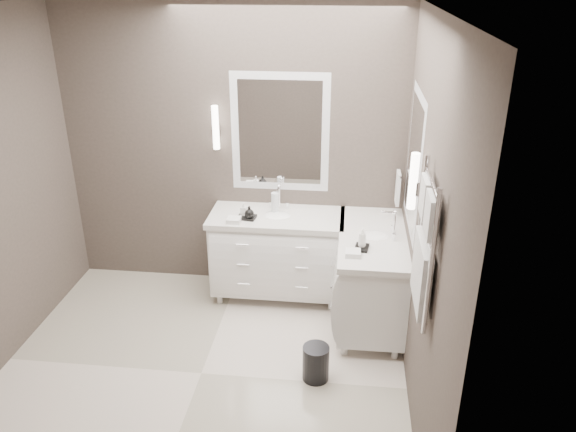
# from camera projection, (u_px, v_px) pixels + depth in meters

# --- Properties ---
(floor) EXTENTS (3.20, 3.00, 0.01)m
(floor) POSITION_uv_depth(u_px,v_px,m) (201.00, 374.00, 4.43)
(floor) COLOR beige
(floor) RESTS_ON ground
(ceiling) EXTENTS (3.20, 3.00, 0.01)m
(ceiling) POSITION_uv_depth(u_px,v_px,m) (172.00, 10.00, 3.32)
(ceiling) COLOR white
(ceiling) RESTS_ON wall_back
(wall_back) EXTENTS (3.20, 0.01, 2.70)m
(wall_back) POSITION_uv_depth(u_px,v_px,m) (233.00, 152.00, 5.24)
(wall_back) COLOR #493F3A
(wall_back) RESTS_ON floor
(wall_front) EXTENTS (3.20, 0.01, 2.70)m
(wall_front) POSITION_uv_depth(u_px,v_px,m) (98.00, 355.00, 2.51)
(wall_front) COLOR #493F3A
(wall_front) RESTS_ON floor
(wall_right) EXTENTS (0.01, 3.00, 2.70)m
(wall_right) POSITION_uv_depth(u_px,v_px,m) (425.00, 229.00, 3.71)
(wall_right) COLOR #493F3A
(wall_right) RESTS_ON floor
(vanity_back) EXTENTS (1.24, 0.59, 0.97)m
(vanity_back) POSITION_uv_depth(u_px,v_px,m) (277.00, 250.00, 5.30)
(vanity_back) COLOR white
(vanity_back) RESTS_ON floor
(vanity_right) EXTENTS (0.59, 1.24, 0.97)m
(vanity_right) POSITION_uv_depth(u_px,v_px,m) (371.00, 272.00, 4.91)
(vanity_right) COLOR white
(vanity_right) RESTS_ON floor
(mirror_back) EXTENTS (0.90, 0.02, 1.10)m
(mirror_back) POSITION_uv_depth(u_px,v_px,m) (280.00, 133.00, 5.10)
(mirror_back) COLOR white
(mirror_back) RESTS_ON wall_back
(mirror_right) EXTENTS (0.02, 0.90, 1.10)m
(mirror_right) POSITION_uv_depth(u_px,v_px,m) (414.00, 162.00, 4.36)
(mirror_right) COLOR white
(mirror_right) RESTS_ON wall_right
(sconce_back) EXTENTS (0.06, 0.06, 0.40)m
(sconce_back) POSITION_uv_depth(u_px,v_px,m) (216.00, 128.00, 5.08)
(sconce_back) COLOR white
(sconce_back) RESTS_ON wall_back
(sconce_right) EXTENTS (0.06, 0.06, 0.40)m
(sconce_right) POSITION_uv_depth(u_px,v_px,m) (413.00, 182.00, 3.82)
(sconce_right) COLOR white
(sconce_right) RESTS_ON wall_right
(towel_bar_corner) EXTENTS (0.03, 0.22, 0.30)m
(towel_bar_corner) POSITION_uv_depth(u_px,v_px,m) (398.00, 187.00, 5.05)
(towel_bar_corner) COLOR white
(towel_bar_corner) RESTS_ON wall_right
(towel_ladder) EXTENTS (0.06, 0.58, 0.90)m
(towel_ladder) POSITION_uv_depth(u_px,v_px,m) (424.00, 251.00, 3.34)
(towel_ladder) COLOR white
(towel_ladder) RESTS_ON wall_right
(waste_bin) EXTENTS (0.26, 0.26, 0.29)m
(waste_bin) POSITION_uv_depth(u_px,v_px,m) (316.00, 363.00, 4.32)
(waste_bin) COLOR black
(waste_bin) RESTS_ON floor
(amenity_tray_back) EXTENTS (0.18, 0.14, 0.02)m
(amenity_tray_back) POSITION_uv_depth(u_px,v_px,m) (247.00, 217.00, 5.07)
(amenity_tray_back) COLOR black
(amenity_tray_back) RESTS_ON vanity_back
(amenity_tray_right) EXTENTS (0.13, 0.16, 0.02)m
(amenity_tray_right) POSITION_uv_depth(u_px,v_px,m) (362.00, 248.00, 4.53)
(amenity_tray_right) COLOR black
(amenity_tray_right) RESTS_ON vanity_right
(water_bottle) EXTENTS (0.08, 0.08, 0.20)m
(water_bottle) POSITION_uv_depth(u_px,v_px,m) (275.00, 203.00, 5.15)
(water_bottle) COLOR silver
(water_bottle) RESTS_ON vanity_back
(soap_bottle_a) EXTENTS (0.06, 0.06, 0.12)m
(soap_bottle_a) POSITION_uv_depth(u_px,v_px,m) (244.00, 209.00, 5.06)
(soap_bottle_a) COLOR white
(soap_bottle_a) RESTS_ON amenity_tray_back
(soap_bottle_b) EXTENTS (0.10, 0.10, 0.11)m
(soap_bottle_b) POSITION_uv_depth(u_px,v_px,m) (249.00, 212.00, 5.01)
(soap_bottle_b) COLOR black
(soap_bottle_b) RESTS_ON amenity_tray_back
(soap_bottle_c) EXTENTS (0.07, 0.07, 0.17)m
(soap_bottle_c) POSITION_uv_depth(u_px,v_px,m) (362.00, 237.00, 4.49)
(soap_bottle_c) COLOR white
(soap_bottle_c) RESTS_ON amenity_tray_right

